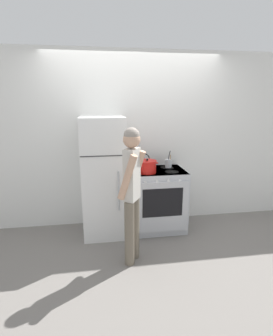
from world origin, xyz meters
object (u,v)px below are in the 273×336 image
object	(u,v)px
stove_range	(157,199)
tea_kettle	(145,164)
refrigerator	(104,177)
person	(132,189)
dutch_oven_pot	(147,167)
utensil_jar	(169,163)

from	to	relation	value
stove_range	tea_kettle	xyz separation A→B (m)	(-0.16, 0.15, 0.50)
refrigerator	person	size ratio (longest dim) A/B	1.04
tea_kettle	person	bearing A→B (deg)	-109.09
stove_range	dutch_oven_pot	distance (m)	0.56
dutch_oven_pot	utensil_jar	size ratio (longest dim) A/B	1.20
refrigerator	utensil_jar	world-z (taller)	refrigerator
person	dutch_oven_pot	bearing A→B (deg)	6.96
refrigerator	dutch_oven_pot	distance (m)	0.62
dutch_oven_pot	utensil_jar	bearing A→B (deg)	33.63
tea_kettle	utensil_jar	world-z (taller)	utensil_jar
tea_kettle	utensil_jar	size ratio (longest dim) A/B	0.92
stove_range	person	size ratio (longest dim) A/B	0.56
tea_kettle	person	xyz separation A→B (m)	(-0.31, -0.90, -0.05)
dutch_oven_pot	person	distance (m)	0.73
refrigerator	person	world-z (taller)	refrigerator
person	refrigerator	bearing A→B (deg)	52.00
stove_range	person	world-z (taller)	person
utensil_jar	person	world-z (taller)	person
person	tea_kettle	bearing A→B (deg)	12.17
dutch_oven_pot	person	size ratio (longest dim) A/B	0.19
dutch_oven_pot	utensil_jar	world-z (taller)	utensil_jar
stove_range	utensil_jar	bearing A→B (deg)	38.02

